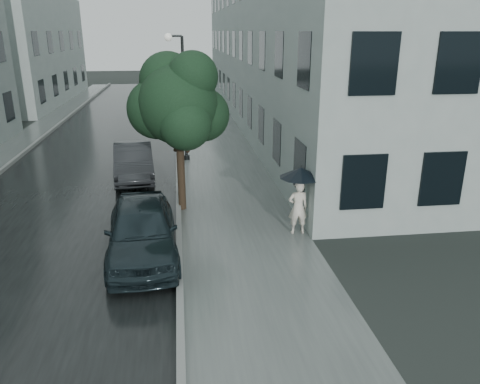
{
  "coord_description": "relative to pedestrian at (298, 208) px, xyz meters",
  "views": [
    {
      "loc": [
        -1.43,
        -9.69,
        5.36
      ],
      "look_at": [
        0.09,
        1.96,
        1.3
      ],
      "focal_mm": 35.0,
      "sensor_mm": 36.0,
      "label": 1
    }
  ],
  "objects": [
    {
      "name": "car_far",
      "position": [
        -4.93,
        5.86,
        -0.1
      ],
      "size": [
        1.79,
        4.12,
        1.32
      ],
      "primitive_type": "imported",
      "rotation": [
        0.0,
        0.0,
        0.1
      ],
      "color": "black",
      "rests_on": "ground"
    },
    {
      "name": "street_tree",
      "position": [
        -3.15,
        2.41,
        2.57
      ],
      "size": [
        3.1,
        2.82,
        4.85
      ],
      "color": "#332619",
      "rests_on": "ground"
    },
    {
      "name": "lamp_post",
      "position": [
        -3.04,
        8.33,
        2.25
      ],
      "size": [
        0.85,
        0.32,
        5.27
      ],
      "rotation": [
        0.0,
        0.0,
        0.02
      ],
      "color": "black",
      "rests_on": "ground"
    },
    {
      "name": "kerb_far",
      "position": [
        -10.27,
        10.0,
        -0.69
      ],
      "size": [
        0.15,
        60.0,
        0.15
      ],
      "primitive_type": "cube",
      "color": "slate",
      "rests_on": "ground"
    },
    {
      "name": "sidewalk_far",
      "position": [
        -11.2,
        10.0,
        -0.76
      ],
      "size": [
        1.7,
        60.0,
        0.01
      ],
      "primitive_type": "cube",
      "color": "#4C5451",
      "rests_on": "ground"
    },
    {
      "name": "kerb_near",
      "position": [
        -3.27,
        10.0,
        -0.69
      ],
      "size": [
        0.15,
        60.0,
        0.15
      ],
      "primitive_type": "cube",
      "color": "slate",
      "rests_on": "ground"
    },
    {
      "name": "building_far_b",
      "position": [
        -15.47,
        28.0,
        3.24
      ],
      "size": [
        7.02,
        18.0,
        8.0
      ],
      "color": "#95A29E",
      "rests_on": "ground"
    },
    {
      "name": "car_near",
      "position": [
        -4.16,
        -0.89,
        -0.04
      ],
      "size": [
        1.96,
        4.3,
        1.43
      ],
      "primitive_type": "imported",
      "rotation": [
        0.0,
        0.0,
        0.07
      ],
      "color": "black",
      "rests_on": "ground"
    },
    {
      "name": "asphalt_road",
      "position": [
        -6.78,
        10.0,
        -0.76
      ],
      "size": [
        6.85,
        60.0,
        0.0
      ],
      "primitive_type": "cube",
      "color": "black",
      "rests_on": "ground"
    },
    {
      "name": "pedestrian",
      "position": [
        0.0,
        0.0,
        0.0
      ],
      "size": [
        0.56,
        0.37,
        1.51
      ],
      "primitive_type": "imported",
      "rotation": [
        0.0,
        0.0,
        3.11
      ],
      "color": "silver",
      "rests_on": "sidewalk"
    },
    {
      "name": "sidewalk",
      "position": [
        -1.45,
        10.0,
        -0.76
      ],
      "size": [
        3.5,
        60.0,
        0.01
      ],
      "primitive_type": "cube",
      "color": "slate",
      "rests_on": "ground"
    },
    {
      "name": "ground",
      "position": [
        -1.7,
        -2.0,
        -0.76
      ],
      "size": [
        120.0,
        120.0,
        0.0
      ],
      "primitive_type": "plane",
      "color": "black",
      "rests_on": "ground"
    },
    {
      "name": "umbrella",
      "position": [
        0.02,
        -0.04,
        1.02
      ],
      "size": [
        1.36,
        1.36,
        1.03
      ],
      "rotation": [
        0.0,
        0.0,
        -0.19
      ],
      "color": "black",
      "rests_on": "ground"
    },
    {
      "name": "building_near",
      "position": [
        3.77,
        17.5,
        3.74
      ],
      "size": [
        7.02,
        36.0,
        9.0
      ],
      "color": "#95A29E",
      "rests_on": "ground"
    }
  ]
}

